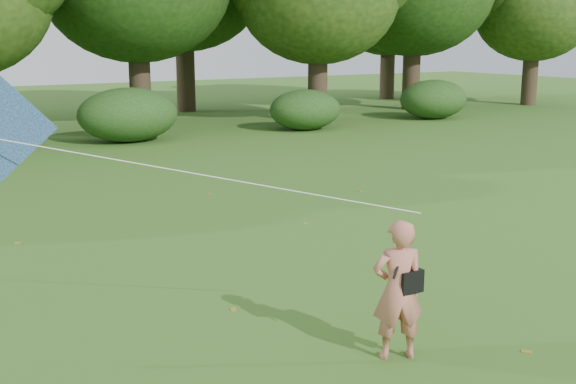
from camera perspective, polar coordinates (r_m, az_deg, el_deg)
ground at (r=9.00m, az=8.80°, el=-11.45°), size 100.00×100.00×0.00m
man_kite_flyer at (r=8.24m, az=8.68°, el=-7.66°), size 0.70×0.59×1.62m
crossbody_bag at (r=8.25m, az=9.46°, el=-6.86°), size 0.43×0.20×0.68m
shrub_band at (r=24.43m, az=-20.56°, el=5.00°), size 39.15×3.22×1.88m
fallen_leaves at (r=10.95m, az=3.58°, el=-6.93°), size 11.00×11.88×0.01m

